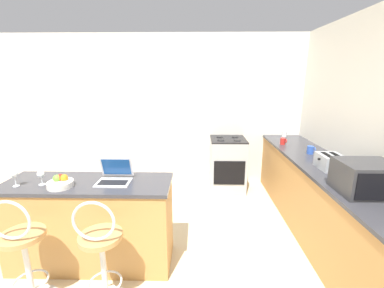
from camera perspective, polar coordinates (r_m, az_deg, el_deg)
wall_back at (r=4.58m, az=-5.14°, el=7.20°), size 12.00×0.06×2.60m
breakfast_bar at (r=2.90m, az=-21.43°, el=-16.02°), size 1.62×0.56×0.89m
counter_right at (r=3.51m, az=26.83°, el=-11.09°), size 0.65×3.31×0.89m
bar_stool_near at (r=2.61m, az=-33.21°, el=-20.35°), size 0.40×0.40×1.02m
bar_stool_far at (r=2.34m, az=-19.40°, el=-22.90°), size 0.40×0.40×1.02m
laptop at (r=2.62m, az=-16.76°, el=-6.72°), size 0.31×0.27×0.22m
microwave at (r=2.69m, az=34.25°, el=-6.26°), size 0.46×0.39×0.28m
toaster at (r=3.21m, az=28.41°, el=-3.50°), size 0.26×0.30×0.17m
stove_range at (r=4.43m, az=7.85°, el=-4.46°), size 0.58×0.61×0.90m
wine_glass_tall at (r=2.88m, az=-34.79°, el=-5.56°), size 0.07×0.07×0.16m
wine_glass_short at (r=2.79m, az=-30.55°, el=-5.89°), size 0.07×0.07×0.14m
mug_white at (r=4.69m, az=19.87°, el=2.17°), size 0.09×0.08×0.10m
mug_red at (r=4.12m, az=19.57°, el=0.58°), size 0.09×0.07×0.10m
mug_blue at (r=3.75m, az=24.84°, el=-1.20°), size 0.10×0.08×0.10m
fruit_bowl at (r=2.68m, az=-27.20°, el=-7.63°), size 0.23×0.23×0.11m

